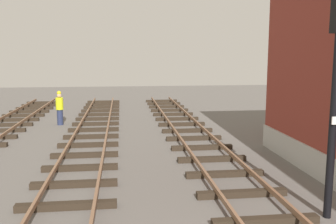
% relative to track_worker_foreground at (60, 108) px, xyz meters
% --- Properties ---
extents(track_worker_foreground, '(0.40, 0.40, 1.87)m').
position_rel_track_worker_foreground_xyz_m(track_worker_foreground, '(0.00, 0.00, 0.00)').
color(track_worker_foreground, '#262D4C').
rests_on(track_worker_foreground, ground).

